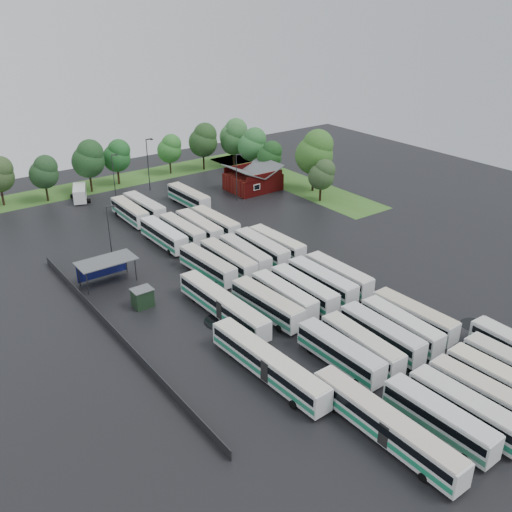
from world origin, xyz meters
TOP-DOWN VIEW (x-y plane):
  - ground at (0.00, 0.00)m, footprint 160.00×160.00m
  - brick_building at (24.00, 42.77)m, footprint 10.07×8.60m
  - wash_shed at (-17.20, 22.02)m, footprint 8.20×4.20m
  - utility_hut at (-16.20, 12.60)m, footprint 2.70×2.20m
  - grass_strip_north at (2.00, 64.80)m, footprint 80.00×10.00m
  - grass_strip_east at (34.00, 42.80)m, footprint 10.00×50.00m
  - west_fence at (-22.20, 8.00)m, footprint 0.10×50.00m
  - bus_r0c0 at (-4.43, -25.66)m, footprint 2.77×11.65m
  - bus_r0c1 at (-1.24, -26.28)m, footprint 2.88×11.78m
  - bus_r0c2 at (1.99, -26.06)m, footprint 2.99×11.52m
  - bus_r0c3 at (5.15, -26.04)m, footprint 2.91×11.75m
  - bus_r1c0 at (-4.42, -12.38)m, footprint 2.62×11.63m
  - bus_r1c1 at (-1.38, -12.71)m, footprint 2.82×11.43m
  - bus_r1c2 at (2.16, -12.47)m, footprint 2.57×11.53m
  - bus_r1c3 at (5.34, -12.73)m, footprint 2.74×11.35m
  - bus_r1c4 at (8.32, -12.24)m, footprint 2.83×11.49m
  - bus_r2c0 at (-4.49, 0.87)m, footprint 3.08×11.89m
  - bus_r2c1 at (-1.28, 1.39)m, footprint 2.42×11.30m
  - bus_r2c2 at (1.90, 1.07)m, footprint 2.54×11.54m
  - bus_r2c3 at (5.38, 1.31)m, footprint 2.59×11.79m
  - bus_r2c4 at (8.60, 1.39)m, footprint 2.51×11.45m
  - bus_r3c0 at (-4.59, 14.95)m, footprint 2.96×11.59m
  - bus_r3c1 at (-1.22, 14.62)m, footprint 2.62×11.76m
  - bus_r3c2 at (1.99, 14.89)m, footprint 2.82×11.33m
  - bus_r3c3 at (5.39, 15.12)m, footprint 2.65×11.54m
  - bus_r3c4 at (8.33, 15.05)m, footprint 2.80×11.40m
  - bus_r4c0 at (-4.48, 28.59)m, footprint 2.62×11.81m
  - bus_r4c1 at (-1.03, 28.62)m, footprint 2.52×11.40m
  - bus_r4c2 at (1.97, 28.12)m, footprint 2.70×11.73m
  - bus_r4c3 at (5.22, 28.14)m, footprint 2.72×11.63m
  - bus_r5c0 at (-4.24, 41.79)m, footprint 2.60×11.41m
  - bus_r5c1 at (-1.11, 42.32)m, footprint 2.90×11.88m
  - bus_r5c4 at (8.20, 42.16)m, footprint 2.74×11.82m
  - artic_bus_west_a at (-9.17, -23.21)m, footprint 2.54×17.07m
  - artic_bus_west_b at (-9.11, 4.05)m, footprint 2.75×17.09m
  - artic_bus_west_c at (-12.14, -9.27)m, footprint 3.09×17.30m
  - minibus at (-7.50, 57.77)m, footprint 4.54×6.85m
  - tree_north_1 at (-12.63, 61.26)m, footprint 5.59×5.59m
  - tree_north_2 at (-3.44, 61.50)m, footprint 6.58×6.58m
  - tree_north_3 at (3.24, 62.84)m, footprint 5.85×5.85m
  - tree_north_4 at (15.83, 62.93)m, footprint 5.43×5.43m
  - tree_north_5 at (23.56, 61.10)m, footprint 6.53×6.53m
  - tree_north_6 at (31.97, 61.06)m, footprint 6.52×6.52m
  - tree_east_0 at (30.78, 29.16)m, footprint 5.12×5.10m
  - tree_east_1 at (33.76, 34.70)m, footprint 7.72×7.72m
  - tree_east_2 at (30.44, 45.29)m, footprint 5.35×5.35m
  - tree_east_3 at (30.65, 51.88)m, footprint 6.33×6.33m
  - tree_east_4 at (30.60, 59.03)m, footprint 6.08×6.08m
  - lamp_post_ne at (17.42, 39.05)m, footprint 1.45×0.28m
  - lamp_post_nw at (-14.55, 25.70)m, footprint 1.52×0.30m
  - lamp_post_back_w at (-1.60, 53.77)m, footprint 1.42×0.28m
  - lamp_post_back_e at (6.68, 55.34)m, footprint 1.65×0.32m
  - puddle_0 at (0.15, -20.35)m, footprint 5.65×5.65m
  - puddle_1 at (5.89, -22.15)m, footprint 4.43×4.43m
  - puddle_2 at (-9.87, 3.24)m, footprint 4.65×4.65m
  - puddle_3 at (5.52, -3.85)m, footprint 4.95×4.95m
  - puddle_4 at (15.15, -16.36)m, footprint 3.48×3.48m

SIDE VIEW (x-z plane):
  - ground at x=0.00m, z-range 0.00..0.00m
  - puddle_0 at x=0.15m, z-range 0.00..0.01m
  - puddle_1 at x=5.89m, z-range 0.00..0.01m
  - puddle_2 at x=-9.87m, z-range 0.00..0.01m
  - puddle_3 at x=5.52m, z-range 0.00..0.01m
  - puddle_4 at x=15.15m, z-range 0.00..0.01m
  - grass_strip_north at x=2.00m, z-range 0.00..0.01m
  - grass_strip_east at x=34.00m, z-range 0.00..0.01m
  - west_fence at x=-22.20m, z-range 0.00..1.20m
  - utility_hut at x=-16.20m, z-range 0.01..2.63m
  - minibus at x=-7.50m, z-range 0.15..2.96m
  - bus_r3c2 at x=1.99m, z-range 0.16..3.29m
  - bus_r1c3 at x=5.34m, z-range 0.16..3.30m
  - bus_r2c1 at x=-1.28m, z-range 0.16..3.30m
  - bus_r3c4 at x=8.33m, z-range 0.16..3.31m
  - bus_r1c1 at x=-1.38m, z-range 0.16..3.32m
  - bus_r5c0 at x=-4.24m, z-range 0.16..3.32m
  - bus_r4c1 at x=-1.03m, z-range 0.16..3.33m
  - bus_r0c2 at x=1.99m, z-range 0.16..3.34m
  - bus_r1c4 at x=8.32m, z-range 0.16..3.34m
  - bus_r2c4 at x=8.60m, z-range 0.16..3.34m
  - artic_bus_west_b at x=-9.11m, z-range 0.17..3.33m
  - artic_bus_west_a at x=-9.17m, z-range 0.17..3.34m
  - bus_r3c0 at x=-4.59m, z-range 0.16..3.36m
  - bus_r1c2 at x=2.16m, z-range 0.16..3.36m
  - bus_r3c3 at x=5.39m, z-range 0.16..3.36m
  - bus_r2c2 at x=1.90m, z-range 0.16..3.37m
  - artic_bus_west_c at x=-12.14m, z-range 0.17..3.37m
  - bus_r4c3 at x=5.22m, z-range 0.16..3.38m
  - bus_r0c0 at x=-4.43m, z-range 0.16..3.39m
  - bus_r1c0 at x=-4.42m, z-range 0.16..3.39m
  - bus_r0c3 at x=5.15m, z-range 0.16..3.41m
  - bus_r4c2 at x=1.97m, z-range 0.16..3.42m
  - bus_r0c1 at x=-1.24m, z-range 0.16..3.42m
  - bus_r3c1 at x=-1.22m, z-range 0.16..3.43m
  - bus_r2c3 at x=5.38m, z-range 0.16..3.44m
  - bus_r5c4 at x=8.20m, z-range 0.16..3.44m
  - bus_r2c0 at x=-4.49m, z-range 0.16..3.44m
  - bus_r4c0 at x=-4.48m, z-range 0.16..3.44m
  - bus_r5c1 at x=-1.11m, z-range 0.16..3.45m
  - brick_building at x=24.00m, z-range -0.83..4.56m
  - wash_shed at x=-17.20m, z-range 1.20..4.78m
  - lamp_post_back_w at x=-1.60m, z-range 0.74..9.94m
  - tree_east_0 at x=30.78m, z-range 1.20..9.65m
  - lamp_post_ne at x=17.42m, z-range 0.76..10.14m
  - tree_east_2 at x=30.44m, z-range 1.27..10.12m
  - lamp_post_nw at x=-14.55m, z-range 0.79..10.64m
  - tree_north_4 at x=15.83m, z-range 1.29..10.28m
  - tree_north_1 at x=-12.63m, z-range 1.32..10.58m
  - lamp_post_back_e at x=6.68m, z-range 0.86..11.59m
  - tree_north_3 at x=3.24m, z-range 1.39..11.08m
  - tree_east_4 at x=30.60m, z-range 1.44..11.52m
  - tree_east_3 at x=30.65m, z-range 1.50..11.98m
  - tree_north_6 at x=31.97m, z-range 1.55..12.34m
  - tree_north_5 at x=23.56m, z-range 1.55..12.37m
  - tree_north_2 at x=-3.44m, z-range 1.56..12.45m
  - tree_east_1 at x=33.76m, z-range 1.83..14.63m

